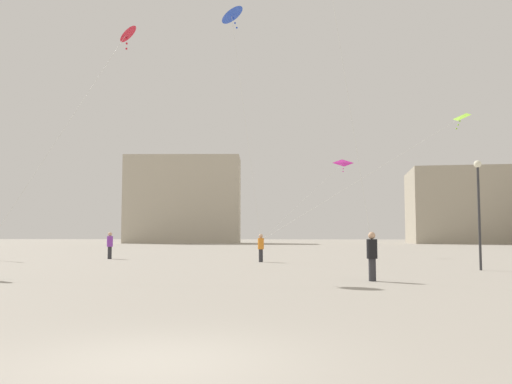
{
  "coord_description": "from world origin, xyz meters",
  "views": [
    {
      "loc": [
        1.97,
        -7.35,
        1.76
      ],
      "look_at": [
        0.0,
        16.56,
        3.59
      ],
      "focal_mm": 37.93,
      "sensor_mm": 36.0,
      "label": 1
    }
  ],
  "objects_px": {
    "building_left_hall": "(184,200)",
    "lamppost_west": "(479,197)",
    "person_in_purple": "(110,244)",
    "kite_cobalt_diamond": "(232,15)",
    "person_in_orange": "(261,247)",
    "kite_crimson_diamond": "(126,35)",
    "kite_magenta_delta": "(342,164)",
    "building_centre_hall": "(489,206)",
    "kite_lime_delta": "(453,122)",
    "person_in_black": "(372,254)"
  },
  "relations": [
    {
      "from": "building_left_hall",
      "to": "lamppost_west",
      "type": "distance_m",
      "value": 75.21
    },
    {
      "from": "building_left_hall",
      "to": "person_in_purple",
      "type": "bearing_deg",
      "value": -82.42
    },
    {
      "from": "person_in_purple",
      "to": "kite_cobalt_diamond",
      "type": "xyz_separation_m",
      "value": [
        9.51,
        -8.82,
        12.2
      ]
    },
    {
      "from": "kite_cobalt_diamond",
      "to": "lamppost_west",
      "type": "xyz_separation_m",
      "value": [
        12.09,
        -0.78,
        -9.69
      ]
    },
    {
      "from": "person_in_orange",
      "to": "kite_crimson_diamond",
      "type": "xyz_separation_m",
      "value": [
        -5.84,
        -8.55,
        10.28
      ]
    },
    {
      "from": "person_in_orange",
      "to": "person_in_purple",
      "type": "bearing_deg",
      "value": -16.68
    },
    {
      "from": "kite_cobalt_diamond",
      "to": "kite_magenta_delta",
      "type": "relative_size",
      "value": 1.21
    },
    {
      "from": "person_in_purple",
      "to": "kite_cobalt_diamond",
      "type": "height_order",
      "value": "kite_cobalt_diamond"
    },
    {
      "from": "kite_crimson_diamond",
      "to": "kite_cobalt_diamond",
      "type": "xyz_separation_m",
      "value": [
        4.72,
        2.84,
        1.98
      ]
    },
    {
      "from": "building_left_hall",
      "to": "person_in_orange",
      "type": "bearing_deg",
      "value": -73.5
    },
    {
      "from": "lamppost_west",
      "to": "kite_crimson_diamond",
      "type": "bearing_deg",
      "value": -172.99
    },
    {
      "from": "person_in_purple",
      "to": "person_in_orange",
      "type": "height_order",
      "value": "person_in_purple"
    },
    {
      "from": "lamppost_west",
      "to": "person_in_purple",
      "type": "bearing_deg",
      "value": 156.03
    },
    {
      "from": "kite_crimson_diamond",
      "to": "kite_cobalt_diamond",
      "type": "bearing_deg",
      "value": 31.04
    },
    {
      "from": "kite_crimson_diamond",
      "to": "building_centre_hall",
      "type": "xyz_separation_m",
      "value": [
        41.3,
        73.23,
        -4.75
      ]
    },
    {
      "from": "kite_lime_delta",
      "to": "person_in_black",
      "type": "bearing_deg",
      "value": -117.71
    },
    {
      "from": "kite_crimson_diamond",
      "to": "building_centre_hall",
      "type": "bearing_deg",
      "value": 60.58
    },
    {
      "from": "person_in_purple",
      "to": "building_centre_hall",
      "type": "height_order",
      "value": "building_centre_hall"
    },
    {
      "from": "lamppost_west",
      "to": "building_centre_hall",
      "type": "bearing_deg",
      "value": 71.01
    },
    {
      "from": "person_in_purple",
      "to": "kite_magenta_delta",
      "type": "bearing_deg",
      "value": -94.55
    },
    {
      "from": "kite_cobalt_diamond",
      "to": "building_centre_hall",
      "type": "bearing_deg",
      "value": 62.54
    },
    {
      "from": "person_in_orange",
      "to": "kite_magenta_delta",
      "type": "relative_size",
      "value": 0.17
    },
    {
      "from": "kite_magenta_delta",
      "to": "person_in_orange",
      "type": "bearing_deg",
      "value": -120.73
    },
    {
      "from": "person_in_black",
      "to": "kite_cobalt_diamond",
      "type": "distance_m",
      "value": 15.42
    },
    {
      "from": "person_in_purple",
      "to": "lamppost_west",
      "type": "bearing_deg",
      "value": -140.09
    },
    {
      "from": "person_in_black",
      "to": "person_in_orange",
      "type": "height_order",
      "value": "person_in_black"
    },
    {
      "from": "person_in_orange",
      "to": "kite_crimson_diamond",
      "type": "distance_m",
      "value": 14.59
    },
    {
      "from": "kite_cobalt_diamond",
      "to": "kite_lime_delta",
      "type": "relative_size",
      "value": 0.99
    },
    {
      "from": "kite_lime_delta",
      "to": "kite_crimson_diamond",
      "type": "bearing_deg",
      "value": -154.79
    },
    {
      "from": "person_in_purple",
      "to": "kite_crimson_diamond",
      "type": "relative_size",
      "value": 0.18
    },
    {
      "from": "kite_lime_delta",
      "to": "building_left_hall",
      "type": "bearing_deg",
      "value": 115.61
    },
    {
      "from": "building_left_hall",
      "to": "building_centre_hall",
      "type": "distance_m",
      "value": 54.06
    },
    {
      "from": "person_in_orange",
      "to": "lamppost_west",
      "type": "relative_size",
      "value": 0.33
    },
    {
      "from": "building_centre_hall",
      "to": "lamppost_west",
      "type": "xyz_separation_m",
      "value": [
        -24.49,
        -71.17,
        -2.96
      ]
    },
    {
      "from": "kite_lime_delta",
      "to": "lamppost_west",
      "type": "height_order",
      "value": "kite_lime_delta"
    },
    {
      "from": "kite_crimson_diamond",
      "to": "person_in_purple",
      "type": "bearing_deg",
      "value": 112.31
    },
    {
      "from": "person_in_purple",
      "to": "kite_magenta_delta",
      "type": "xyz_separation_m",
      "value": [
        16.31,
        6.45,
        6.17
      ]
    },
    {
      "from": "building_centre_hall",
      "to": "person_in_black",
      "type": "bearing_deg",
      "value": -111.42
    },
    {
      "from": "kite_magenta_delta",
      "to": "building_left_hall",
      "type": "relative_size",
      "value": 0.5
    },
    {
      "from": "person_in_black",
      "to": "kite_cobalt_diamond",
      "type": "relative_size",
      "value": 0.15
    },
    {
      "from": "kite_lime_delta",
      "to": "kite_magenta_delta",
      "type": "relative_size",
      "value": 1.22
    },
    {
      "from": "kite_magenta_delta",
      "to": "building_centre_hall",
      "type": "relative_size",
      "value": 0.37
    },
    {
      "from": "kite_lime_delta",
      "to": "lamppost_west",
      "type": "bearing_deg",
      "value": -95.96
    },
    {
      "from": "kite_magenta_delta",
      "to": "building_centre_hall",
      "type": "height_order",
      "value": "building_centre_hall"
    },
    {
      "from": "kite_lime_delta",
      "to": "kite_magenta_delta",
      "type": "distance_m",
      "value": 11.6
    },
    {
      "from": "person_in_orange",
      "to": "building_centre_hall",
      "type": "height_order",
      "value": "building_centre_hall"
    },
    {
      "from": "person_in_black",
      "to": "lamppost_west",
      "type": "relative_size",
      "value": 0.34
    },
    {
      "from": "kite_crimson_diamond",
      "to": "kite_cobalt_diamond",
      "type": "height_order",
      "value": "kite_cobalt_diamond"
    },
    {
      "from": "person_in_orange",
      "to": "kite_lime_delta",
      "type": "distance_m",
      "value": 13.81
    },
    {
      "from": "kite_lime_delta",
      "to": "lamppost_west",
      "type": "xyz_separation_m",
      "value": [
        -0.64,
        -6.15,
        -4.9
      ]
    }
  ]
}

